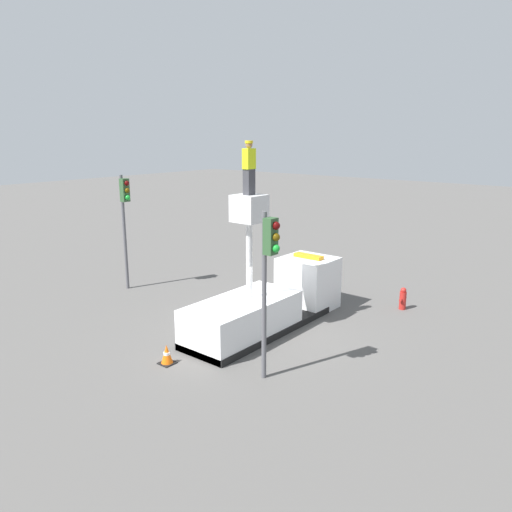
{
  "coord_description": "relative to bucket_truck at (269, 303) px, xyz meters",
  "views": [
    {
      "loc": [
        -13.15,
        -10.58,
        6.9
      ],
      "look_at": [
        -1.65,
        -1.19,
        3.24
      ],
      "focal_mm": 35.0,
      "sensor_mm": 36.0,
      "label": 1
    }
  ],
  "objects": [
    {
      "name": "traffic_light_pole",
      "position": [
        -3.28,
        -2.52,
        2.58
      ],
      "size": [
        0.34,
        0.57,
        4.87
      ],
      "color": "#515156",
      "rests_on": "ground"
    },
    {
      "name": "traffic_light_across",
      "position": [
        -0.48,
        7.66,
        2.78
      ],
      "size": [
        0.34,
        0.57,
        5.16
      ],
      "color": "#515156",
      "rests_on": "ground"
    },
    {
      "name": "traffic_cone_rear",
      "position": [
        -4.47,
        0.49,
        -0.59
      ],
      "size": [
        0.46,
        0.46,
        0.61
      ],
      "color": "black",
      "rests_on": "ground"
    },
    {
      "name": "fire_hydrant",
      "position": [
        4.8,
        -3.11,
        -0.43
      ],
      "size": [
        0.51,
        0.27,
        0.91
      ],
      "color": "#B2231E",
      "rests_on": "ground"
    },
    {
      "name": "worker",
      "position": [
        -1.09,
        0.0,
        4.94
      ],
      "size": [
        0.4,
        0.26,
        1.75
      ],
      "color": "#38383D",
      "rests_on": "bucket_truck"
    },
    {
      "name": "bucket_truck",
      "position": [
        0.0,
        0.0,
        0.0
      ],
      "size": [
        7.19,
        2.08,
        4.93
      ],
      "color": "black",
      "rests_on": "ground"
    },
    {
      "name": "ground_plane",
      "position": [
        -0.54,
        0.0,
        -0.88
      ],
      "size": [
        120.0,
        120.0,
        0.0
      ],
      "primitive_type": "plane",
      "color": "#565451"
    }
  ]
}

